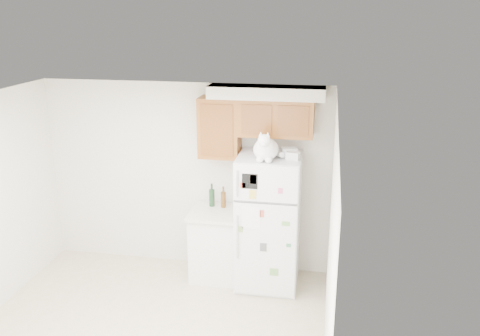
% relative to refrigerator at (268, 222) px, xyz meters
% --- Properties ---
extents(room_shell, '(3.84, 4.04, 2.52)m').
position_rel_refrigerator_xyz_m(room_shell, '(-1.03, -1.36, 0.82)').
color(room_shell, beige).
rests_on(room_shell, ground_plane).
extents(refrigerator, '(0.76, 0.78, 1.70)m').
position_rel_refrigerator_xyz_m(refrigerator, '(0.00, 0.00, 0.00)').
color(refrigerator, silver).
rests_on(refrigerator, ground_plane).
extents(base_counter, '(0.64, 0.64, 0.92)m').
position_rel_refrigerator_xyz_m(base_counter, '(-0.69, 0.07, -0.39)').
color(base_counter, white).
rests_on(base_counter, ground_plane).
extents(cat, '(0.36, 0.53, 0.37)m').
position_rel_refrigerator_xyz_m(cat, '(-0.03, -0.17, 0.99)').
color(cat, white).
rests_on(cat, refrigerator).
extents(storage_box_back, '(0.21, 0.17, 0.10)m').
position_rel_refrigerator_xyz_m(storage_box_back, '(0.23, 0.04, 0.90)').
color(storage_box_back, white).
rests_on(storage_box_back, refrigerator).
extents(storage_box_front, '(0.17, 0.14, 0.09)m').
position_rel_refrigerator_xyz_m(storage_box_front, '(0.28, -0.08, 0.89)').
color(storage_box_front, white).
rests_on(storage_box_front, refrigerator).
extents(bottle_green, '(0.07, 0.07, 0.31)m').
position_rel_refrigerator_xyz_m(bottle_green, '(-0.77, 0.23, 0.22)').
color(bottle_green, '#19381E').
rests_on(bottle_green, base_counter).
extents(bottle_amber, '(0.07, 0.07, 0.28)m').
position_rel_refrigerator_xyz_m(bottle_amber, '(-0.62, 0.21, 0.21)').
color(bottle_amber, '#593814').
rests_on(bottle_amber, base_counter).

